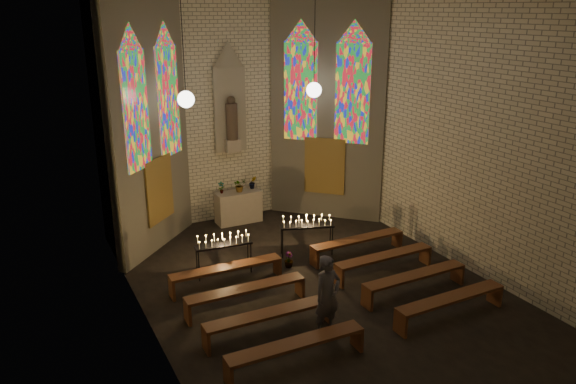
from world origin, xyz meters
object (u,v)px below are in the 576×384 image
at_px(altar, 238,207).
at_px(votive_stand_right, 307,223).
at_px(votive_stand_left, 223,242).
at_px(aisle_flower_pot, 289,260).
at_px(visitor, 328,296).

distance_m(altar, votive_stand_right, 3.25).
bearing_deg(votive_stand_left, altar, 67.99).
relative_size(aisle_flower_pot, visitor, 0.24).
height_order(aisle_flower_pot, visitor, visitor).
relative_size(votive_stand_right, visitor, 0.85).
distance_m(votive_stand_left, votive_stand_right, 2.45).
height_order(aisle_flower_pot, votive_stand_right, votive_stand_right).
xyz_separation_m(altar, votive_stand_left, (-1.72, -3.26, 0.40)).
height_order(aisle_flower_pot, votive_stand_left, votive_stand_left).
xyz_separation_m(votive_stand_left, visitor, (0.93, -3.51, -0.03)).
bearing_deg(visitor, aisle_flower_pot, 66.73).
bearing_deg(altar, aisle_flower_pot, -91.13).
distance_m(aisle_flower_pot, votive_stand_left, 1.83).
distance_m(votive_stand_left, visitor, 3.63).
distance_m(altar, aisle_flower_pot, 3.62).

